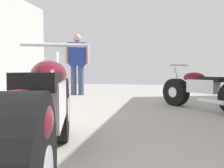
% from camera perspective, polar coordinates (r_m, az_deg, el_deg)
% --- Properties ---
extents(ground_plane, '(16.72, 16.72, 0.00)m').
position_cam_1_polar(ground_plane, '(3.33, -2.24, -8.59)').
color(ground_plane, '#A8A399').
extents(motorcycle_maroon_cruiser, '(0.99, 1.97, 0.95)m').
position_cam_1_polar(motorcycle_maroon_cruiser, '(1.45, -17.45, -8.46)').
color(motorcycle_maroon_cruiser, black).
rests_on(motorcycle_maroon_cruiser, ground_plane).
extents(motorcycle_black_naked, '(1.36, 1.41, 0.83)m').
position_cam_1_polar(motorcycle_black_naked, '(4.15, 23.15, -1.68)').
color(motorcycle_black_naked, black).
rests_on(motorcycle_black_naked, ground_plane).
extents(mechanic_in_blue, '(0.71, 0.41, 1.78)m').
position_cam_1_polar(mechanic_in_blue, '(6.43, -9.17, 6.13)').
color(mechanic_in_blue, '#384766').
rests_on(mechanic_in_blue, ground_plane).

